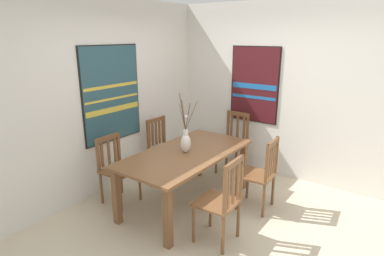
{
  "coord_description": "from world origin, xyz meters",
  "views": [
    {
      "loc": [
        -2.9,
        -1.72,
        2.2
      ],
      "look_at": [
        0.28,
        0.6,
        1.04
      ],
      "focal_mm": 29.8,
      "sensor_mm": 36.0,
      "label": 1
    }
  ],
  "objects_px": {
    "chair_3": "(117,168)",
    "painting_on_back_wall": "(111,94)",
    "chair_0": "(222,200)",
    "painting_on_side_wall": "(255,85)",
    "chair_1": "(233,142)",
    "chair_2": "(261,173)",
    "dining_table": "(187,159)",
    "centerpiece_vase": "(186,141)",
    "chair_4": "(162,146)"
  },
  "relations": [
    {
      "from": "centerpiece_vase",
      "to": "dining_table",
      "type": "bearing_deg",
      "value": -29.49
    },
    {
      "from": "chair_3",
      "to": "painting_on_back_wall",
      "type": "height_order",
      "value": "painting_on_back_wall"
    },
    {
      "from": "chair_4",
      "to": "painting_on_back_wall",
      "type": "distance_m",
      "value": 1.17
    },
    {
      "from": "chair_1",
      "to": "painting_on_back_wall",
      "type": "relative_size",
      "value": 0.73
    },
    {
      "from": "centerpiece_vase",
      "to": "chair_3",
      "type": "bearing_deg",
      "value": 120.67
    },
    {
      "from": "centerpiece_vase",
      "to": "chair_3",
      "type": "height_order",
      "value": "centerpiece_vase"
    },
    {
      "from": "chair_1",
      "to": "painting_on_side_wall",
      "type": "xyz_separation_m",
      "value": [
        0.31,
        -0.17,
        0.92
      ]
    },
    {
      "from": "chair_0",
      "to": "painting_on_side_wall",
      "type": "relative_size",
      "value": 0.82
    },
    {
      "from": "painting_on_back_wall",
      "to": "chair_2",
      "type": "bearing_deg",
      "value": -72.68
    },
    {
      "from": "painting_on_back_wall",
      "to": "chair_1",
      "type": "bearing_deg",
      "value": -38.0
    },
    {
      "from": "chair_0",
      "to": "dining_table",
      "type": "bearing_deg",
      "value": 61.28
    },
    {
      "from": "chair_1",
      "to": "painting_on_back_wall",
      "type": "xyz_separation_m",
      "value": [
        -1.48,
        1.16,
        0.89
      ]
    },
    {
      "from": "dining_table",
      "to": "centerpiece_vase",
      "type": "relative_size",
      "value": 2.45
    },
    {
      "from": "chair_0",
      "to": "chair_3",
      "type": "relative_size",
      "value": 1.09
    },
    {
      "from": "chair_2",
      "to": "painting_on_side_wall",
      "type": "bearing_deg",
      "value": 30.95
    },
    {
      "from": "chair_0",
      "to": "chair_4",
      "type": "height_order",
      "value": "chair_0"
    },
    {
      "from": "chair_0",
      "to": "chair_2",
      "type": "relative_size",
      "value": 1.03
    },
    {
      "from": "chair_0",
      "to": "chair_4",
      "type": "distance_m",
      "value": 1.9
    },
    {
      "from": "chair_0",
      "to": "chair_2",
      "type": "xyz_separation_m",
      "value": [
        0.9,
        -0.05,
        0.0
      ]
    },
    {
      "from": "dining_table",
      "to": "chair_4",
      "type": "relative_size",
      "value": 1.99
    },
    {
      "from": "chair_1",
      "to": "painting_on_back_wall",
      "type": "distance_m",
      "value": 2.08
    },
    {
      "from": "painting_on_back_wall",
      "to": "chair_3",
      "type": "bearing_deg",
      "value": -129.48
    },
    {
      "from": "centerpiece_vase",
      "to": "chair_4",
      "type": "bearing_deg",
      "value": 59.2
    },
    {
      "from": "centerpiece_vase",
      "to": "painting_on_side_wall",
      "type": "height_order",
      "value": "painting_on_side_wall"
    },
    {
      "from": "dining_table",
      "to": "chair_3",
      "type": "bearing_deg",
      "value": 121.01
    },
    {
      "from": "chair_0",
      "to": "painting_on_side_wall",
      "type": "xyz_separation_m",
      "value": [
        2.06,
        0.65,
        0.92
      ]
    },
    {
      "from": "painting_on_back_wall",
      "to": "painting_on_side_wall",
      "type": "relative_size",
      "value": 1.11
    },
    {
      "from": "dining_table",
      "to": "chair_0",
      "type": "height_order",
      "value": "chair_0"
    },
    {
      "from": "dining_table",
      "to": "chair_0",
      "type": "distance_m",
      "value": 0.92
    },
    {
      "from": "chair_4",
      "to": "painting_on_back_wall",
      "type": "relative_size",
      "value": 0.7
    },
    {
      "from": "painting_on_back_wall",
      "to": "painting_on_side_wall",
      "type": "distance_m",
      "value": 2.24
    },
    {
      "from": "dining_table",
      "to": "chair_0",
      "type": "bearing_deg",
      "value": -118.72
    },
    {
      "from": "chair_1",
      "to": "chair_4",
      "type": "height_order",
      "value": "chair_1"
    },
    {
      "from": "centerpiece_vase",
      "to": "chair_1",
      "type": "distance_m",
      "value": 1.38
    },
    {
      "from": "chair_0",
      "to": "painting_on_side_wall",
      "type": "height_order",
      "value": "painting_on_side_wall"
    },
    {
      "from": "centerpiece_vase",
      "to": "chair_3",
      "type": "xyz_separation_m",
      "value": [
        -0.47,
        0.8,
        -0.42
      ]
    },
    {
      "from": "dining_table",
      "to": "chair_2",
      "type": "xyz_separation_m",
      "value": [
        0.46,
        -0.84,
        -0.13
      ]
    },
    {
      "from": "chair_4",
      "to": "chair_3",
      "type": "bearing_deg",
      "value": -177.09
    },
    {
      "from": "chair_0",
      "to": "painting_on_back_wall",
      "type": "relative_size",
      "value": 0.74
    },
    {
      "from": "dining_table",
      "to": "painting_on_side_wall",
      "type": "bearing_deg",
      "value": -5.11
    },
    {
      "from": "chair_2",
      "to": "painting_on_back_wall",
      "type": "bearing_deg",
      "value": 107.32
    },
    {
      "from": "dining_table",
      "to": "chair_2",
      "type": "height_order",
      "value": "chair_2"
    },
    {
      "from": "centerpiece_vase",
      "to": "painting_on_back_wall",
      "type": "distance_m",
      "value": 1.29
    },
    {
      "from": "chair_0",
      "to": "chair_2",
      "type": "distance_m",
      "value": 0.9
    },
    {
      "from": "chair_4",
      "to": "centerpiece_vase",
      "type": "bearing_deg",
      "value": -120.8
    },
    {
      "from": "chair_3",
      "to": "painting_on_back_wall",
      "type": "distance_m",
      "value": 1.04
    },
    {
      "from": "chair_1",
      "to": "chair_3",
      "type": "distance_m",
      "value": 1.96
    },
    {
      "from": "chair_0",
      "to": "painting_on_side_wall",
      "type": "distance_m",
      "value": 2.35
    },
    {
      "from": "chair_0",
      "to": "painting_on_back_wall",
      "type": "xyz_separation_m",
      "value": [
        0.26,
        1.98,
        0.89
      ]
    },
    {
      "from": "chair_1",
      "to": "chair_3",
      "type": "relative_size",
      "value": 1.08
    }
  ]
}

